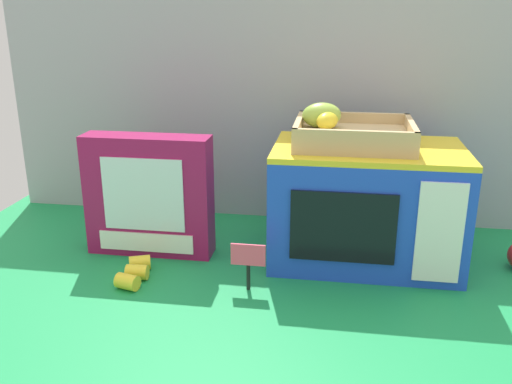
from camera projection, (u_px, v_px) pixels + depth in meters
ground_plane at (297, 259)px, 1.26m from camera, size 1.70×1.70×0.00m
display_back_panel at (309, 112)px, 1.42m from camera, size 1.61×0.03×0.58m
toy_microwave at (366, 204)px, 1.22m from camera, size 0.41×0.27×0.26m
food_groups_crate at (349, 133)px, 1.20m from camera, size 0.25×0.21×0.08m
cookie_set_box at (149, 196)px, 1.25m from camera, size 0.29×0.08×0.28m
price_sign at (248, 260)px, 1.10m from camera, size 0.07×0.01×0.10m
loose_toy_banana at (135, 272)px, 1.16m from camera, size 0.06×0.13×0.03m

